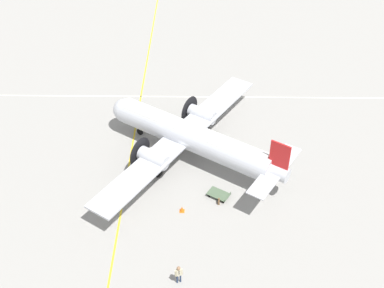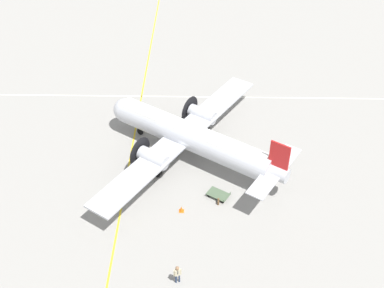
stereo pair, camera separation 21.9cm
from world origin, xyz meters
name	(u,v)px [view 1 (the left image)]	position (x,y,z in m)	size (l,w,h in m)	color
ground_plane	(192,157)	(0.00, 0.00, 0.00)	(300.00, 300.00, 0.00)	gray
apron_line_eastwest	(131,156)	(0.00, 5.93, 0.00)	(120.00, 0.16, 0.01)	gold
apron_line_northsouth	(193,97)	(10.42, 0.00, 0.00)	(0.16, 120.00, 0.01)	silver
airliner_main	(189,135)	(0.21, 0.33, 2.45)	(21.29, 18.41, 5.56)	silver
crew_foreground	(179,273)	(-14.12, 0.78, 1.09)	(0.32, 0.58, 1.78)	navy
suitcase_near_door	(219,201)	(-6.14, -2.39, 0.23)	(0.42, 0.13, 0.50)	brown
baggage_cart	(219,194)	(-5.30, -2.40, 0.28)	(1.97, 2.21, 0.56)	#4C6047
traffic_cone	(182,209)	(-7.09, 0.76, 0.26)	(0.43, 0.43, 0.56)	orange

